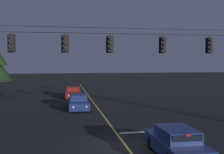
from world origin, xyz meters
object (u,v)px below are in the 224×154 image
Objects in this scene: traffic_light_left_inner at (65,44)px; traffic_light_rightmost at (210,45)px; car_oncoming_lead at (78,102)px; car_waiting_near_lane at (176,143)px; traffic_light_leftmost at (11,43)px; traffic_light_right_inner at (163,45)px; traffic_light_centre at (110,44)px; car_oncoming_trailing at (73,93)px.

traffic_light_left_inner is 9.58m from traffic_light_rightmost.
car_waiting_near_lane is at bearing -74.75° from car_oncoming_lead.
traffic_light_leftmost and traffic_light_right_inner have the same top height.
traffic_light_left_inner is 6.29m from traffic_light_right_inner.
traffic_light_centre is 1.00× the size of traffic_light_right_inner.
traffic_light_rightmost is 8.53m from car_waiting_near_lane.
car_oncoming_lead is at bearing 105.25° from car_waiting_near_lane.
traffic_light_right_inner is 1.00× the size of traffic_light_rightmost.
car_waiting_near_lane and car_oncoming_lead have the same top height.
traffic_light_rightmost is at bearing 0.00° from traffic_light_leftmost.
car_oncoming_lead is (-3.79, 13.91, -0.00)m from car_waiting_near_lane.
traffic_light_rightmost is at bearing 0.00° from traffic_light_left_inner.
traffic_light_left_inner is 0.28× the size of car_waiting_near_lane.
car_oncoming_trailing is (-1.77, 16.72, -4.90)m from traffic_light_centre.
car_oncoming_lead is (1.24, 8.60, -4.90)m from traffic_light_left_inner.
car_oncoming_lead is (4.40, 8.60, -4.90)m from traffic_light_leftmost.
car_oncoming_trailing is (1.03, 16.72, -4.90)m from traffic_light_left_inner.
traffic_light_leftmost is 5.95m from traffic_light_centre.
traffic_light_right_inner is (6.29, 0.00, 0.00)m from traffic_light_left_inner.
traffic_light_centre is (5.95, 0.00, 0.00)m from traffic_light_leftmost.
car_oncoming_lead is (-8.33, 8.60, -4.90)m from traffic_light_rightmost.
traffic_light_right_inner is 0.28× the size of car_oncoming_lead.
traffic_light_left_inner is (3.15, 0.00, 0.00)m from traffic_light_leftmost.
traffic_light_leftmost is at bearing 180.00° from traffic_light_right_inner.
traffic_light_leftmost is 1.00× the size of traffic_light_rightmost.
traffic_light_rightmost is at bearing 0.00° from traffic_light_right_inner.
traffic_light_leftmost and traffic_light_centre have the same top height.
traffic_light_left_inner is at bearing 180.00° from traffic_light_rightmost.
traffic_light_left_inner reaches higher than car_oncoming_trailing.
traffic_light_leftmost is 12.73m from traffic_light_rightmost.
car_waiting_near_lane is at bearing -32.94° from traffic_light_leftmost.
traffic_light_leftmost is 1.00× the size of traffic_light_centre.
traffic_light_left_inner and traffic_light_right_inner have the same top height.
traffic_light_centre is 6.78m from traffic_light_rightmost.
car_oncoming_trailing is at bearing 91.53° from car_oncoming_lead.
traffic_light_leftmost is 1.00× the size of traffic_light_right_inner.
traffic_light_leftmost is 9.45m from traffic_light_right_inner.
traffic_light_centre is at bearing 0.00° from traffic_light_left_inner.
car_waiting_near_lane is (-1.26, -5.30, -4.90)m from traffic_light_right_inner.
traffic_light_leftmost is at bearing 180.00° from traffic_light_centre.
traffic_light_right_inner is at bearing 0.00° from traffic_light_centre.
traffic_light_centre is (2.80, 0.00, 0.00)m from traffic_light_left_inner.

